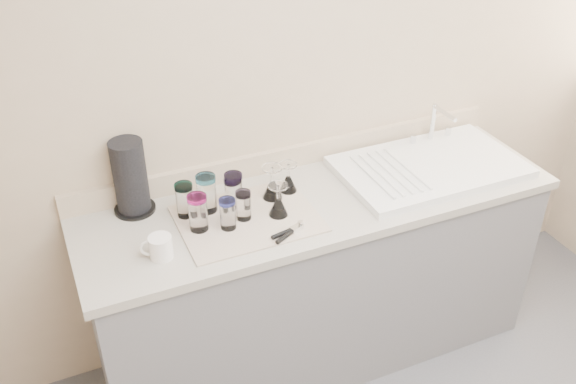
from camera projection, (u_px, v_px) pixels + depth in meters
name	position (u px, v px, depth m)	size (l,w,h in m)	color
room_envelope	(564.00, 222.00, 1.44)	(3.54, 3.50, 2.52)	#4D4D52
counter_unit	(317.00, 278.00, 2.96)	(2.06, 0.62, 0.90)	slate
sink_unit	(429.00, 166.00, 2.89)	(0.82, 0.50, 0.22)	white
dish_towel	(248.00, 219.00, 2.58)	(0.55, 0.42, 0.01)	beige
tumbler_teal	(185.00, 200.00, 2.55)	(0.07, 0.07, 0.15)	white
tumbler_cyan	(207.00, 193.00, 2.58)	(0.08, 0.08, 0.16)	white
tumbler_purple	(234.00, 190.00, 2.61)	(0.07, 0.07, 0.15)	white
tumbler_magenta	(198.00, 212.00, 2.47)	(0.08, 0.08, 0.15)	white
tumbler_blue	(228.00, 214.00, 2.48)	(0.07, 0.07, 0.13)	white
tumbler_lavender	(243.00, 205.00, 2.54)	(0.06, 0.06, 0.12)	white
tumbler_extra	(232.00, 193.00, 2.61)	(0.07, 0.07, 0.13)	white
goblet_back_left	(272.00, 187.00, 2.67)	(0.08, 0.08, 0.15)	white
goblet_back_right	(288.00, 182.00, 2.72)	(0.07, 0.07, 0.13)	white
goblet_front_left	(278.00, 205.00, 2.57)	(0.08, 0.08, 0.14)	white
can_opener	(288.00, 232.00, 2.48)	(0.15, 0.09, 0.02)	silver
white_mug	(160.00, 247.00, 2.35)	(0.13, 0.11, 0.09)	white
paper_towel_roll	(130.00, 178.00, 2.55)	(0.17, 0.17, 0.32)	black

